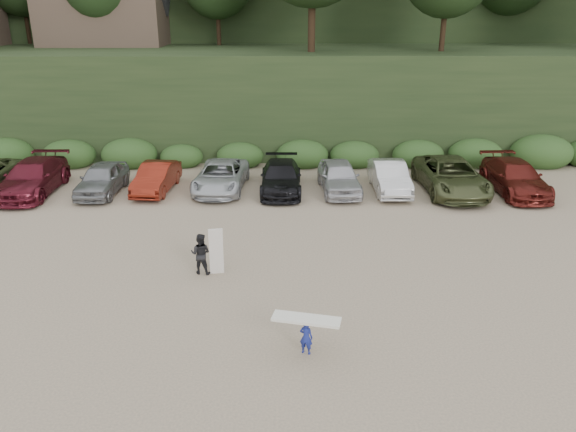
{
  "coord_description": "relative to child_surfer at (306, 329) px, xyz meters",
  "views": [
    {
      "loc": [
        0.1,
        -16.47,
        8.72
      ],
      "look_at": [
        0.19,
        3.0,
        1.3
      ],
      "focal_mm": 35.0,
      "sensor_mm": 36.0,
      "label": 1
    }
  ],
  "objects": [
    {
      "name": "parked_cars",
      "position": [
        -4.1,
        13.65,
        0.02
      ],
      "size": [
        34.17,
        5.95,
        1.63
      ],
      "color": "#9B9B9F",
      "rests_on": "ground"
    },
    {
      "name": "child_surfer",
      "position": [
        0.0,
        0.0,
        0.0
      ],
      "size": [
        1.85,
        0.89,
        1.07
      ],
      "color": "navy",
      "rests_on": "ground"
    },
    {
      "name": "adult_surfer",
      "position": [
        -3.38,
        4.74,
        0.01
      ],
      "size": [
        1.2,
        0.67,
        1.71
      ],
      "color": "black",
      "rests_on": "ground"
    },
    {
      "name": "ground",
      "position": [
        -0.63,
        3.83,
        -0.73
      ],
      "size": [
        120.0,
        120.0,
        0.0
      ],
      "primitive_type": "plane",
      "color": "tan",
      "rests_on": "ground"
    }
  ]
}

